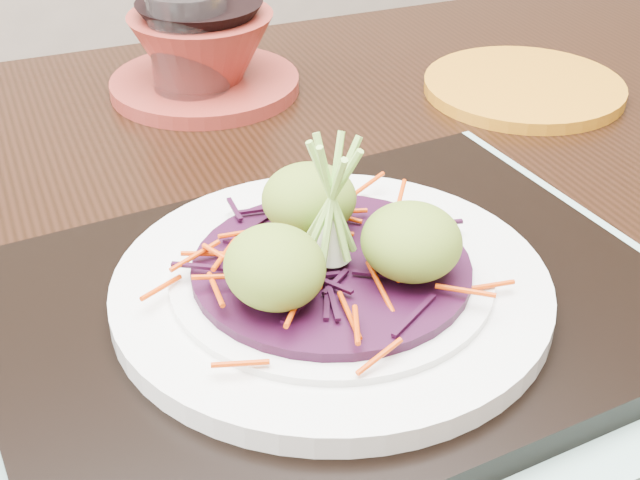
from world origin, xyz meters
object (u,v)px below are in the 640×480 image
object	(u,v)px
serving_tray	(331,310)
white_plate	(331,286)
dining_table	(305,365)
water_glass	(190,47)
yellow_plate	(524,87)
terracotta_bowl_set	(203,57)

from	to	relation	value
serving_tray	white_plate	world-z (taller)	white_plate
dining_table	water_glass	bearing A→B (deg)	90.48
water_glass	yellow_plate	xyz separation A→B (m)	(0.28, -0.08, -0.04)
dining_table	terracotta_bowl_set	xyz separation A→B (m)	(-0.01, 0.27, 0.13)
dining_table	yellow_plate	distance (m)	0.33
white_plate	water_glass	size ratio (longest dim) A/B	2.53
serving_tray	white_plate	size ratio (longest dim) A/B	1.54
dining_table	white_plate	distance (m)	0.16
dining_table	white_plate	xyz separation A→B (m)	(-0.01, -0.09, 0.13)
serving_tray	white_plate	distance (m)	0.02
serving_tray	water_glass	bearing A→B (deg)	82.58
serving_tray	yellow_plate	bearing A→B (deg)	35.04
dining_table	yellow_plate	bearing A→B (deg)	30.16
water_glass	terracotta_bowl_set	xyz separation A→B (m)	(0.01, 0.02, -0.02)
serving_tray	yellow_plate	xyz separation A→B (m)	(0.27, 0.26, -0.01)
dining_table	yellow_plate	world-z (taller)	yellow_plate
white_plate	yellow_plate	world-z (taller)	white_plate
serving_tray	dining_table	bearing A→B (deg)	73.94
terracotta_bowl_set	yellow_plate	world-z (taller)	terracotta_bowl_set
yellow_plate	terracotta_bowl_set	bearing A→B (deg)	160.83
dining_table	terracotta_bowl_set	size ratio (longest dim) A/B	6.49
dining_table	serving_tray	bearing A→B (deg)	-101.06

